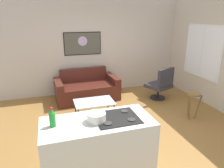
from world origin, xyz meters
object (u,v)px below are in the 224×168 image
Objects in this scene: coffee_table at (94,103)px; armchair at (161,84)px; couch at (87,89)px; bar_stool at (193,99)px; soda_bottle at (52,118)px; wall_painting at (83,44)px; mixing_bowl at (96,117)px.

armchair reaches higher than coffee_table.
armchair is at bearing 12.91° from coffee_table.
bar_stool is at bearing -42.56° from couch.
coffee_table is at bearing 63.12° from soda_bottle.
soda_bottle is at bearing -160.36° from bar_stool.
bar_stool is 3.35m from soda_bottle.
wall_painting is at bearing 130.13° from bar_stool.
soda_bottle is at bearing -108.07° from couch.
wall_painting is at bearing 86.67° from couch.
armchair is at bearing -31.75° from wall_painting.
couch is 3.20m from mixing_bowl.
soda_bottle is at bearing -116.88° from coffee_table.
couch is 2.13m from armchair.
couch is 1.92× the size of armchair.
couch is at bearing -93.33° from wall_painting.
armchair is 3.45m from mixing_bowl.
couch is at bearing 71.93° from soda_bottle.
couch is 2.85× the size of bar_stool.
mixing_bowl is (-0.42, -3.09, 0.71)m from couch.
mixing_bowl is 3.69m from wall_painting.
bar_stool is at bearing 19.64° from soda_bottle.
mixing_bowl reaches higher than coffee_table.
armchair is at bearing 38.12° from soda_bottle.
bar_stool reaches higher than coffee_table.
armchair is 2.56m from wall_painting.
soda_bottle reaches higher than mixing_bowl.
couch reaches higher than coffee_table.
wall_painting is at bearing 87.67° from coffee_table.
wall_painting is (0.07, 1.69, 1.17)m from coffee_table.
coffee_table is 3.43× the size of soda_bottle.
soda_bottle is at bearing -105.99° from wall_painting.
wall_painting is (-1.98, 1.22, 1.07)m from armchair.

